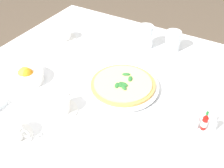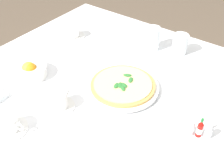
{
  "view_description": "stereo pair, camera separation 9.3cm",
  "coord_description": "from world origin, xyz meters",
  "px_view_note": "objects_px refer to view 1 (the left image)",
  "views": [
    {
      "loc": [
        0.5,
        -0.75,
        1.48
      ],
      "look_at": [
        0.04,
        0.02,
        0.74
      ],
      "focal_mm": 44.59,
      "sensor_mm": 36.0,
      "label": 1
    },
    {
      "loc": [
        0.57,
        -0.7,
        1.48
      ],
      "look_at": [
        0.04,
        0.02,
        0.74
      ],
      "focal_mm": 44.59,
      "sensor_mm": 36.0,
      "label": 2
    }
  ],
  "objects_px": {
    "pizza": "(123,84)",
    "coffee_cup_right_edge": "(13,132)",
    "pizza_plate": "(123,86)",
    "water_glass_center_back": "(145,38)",
    "citrus_bowl": "(26,76)",
    "water_glass_left_edge": "(173,42)",
    "salt_shaker": "(213,125)",
    "pepper_shaker": "(196,122)",
    "hot_sauce_bottle": "(205,122)",
    "coffee_cup_far_right": "(60,105)",
    "coffee_cup_back_corner": "(64,34)"
  },
  "relations": [
    {
      "from": "coffee_cup_back_corner",
      "to": "citrus_bowl",
      "type": "relative_size",
      "value": 0.87
    },
    {
      "from": "coffee_cup_back_corner",
      "to": "water_glass_center_back",
      "type": "xyz_separation_m",
      "value": [
        0.4,
        0.15,
        0.03
      ]
    },
    {
      "from": "pizza",
      "to": "coffee_cup_right_edge",
      "type": "bearing_deg",
      "value": -115.09
    },
    {
      "from": "water_glass_center_back",
      "to": "pepper_shaker",
      "type": "relative_size",
      "value": 2.1
    },
    {
      "from": "water_glass_center_back",
      "to": "pizza_plate",
      "type": "bearing_deg",
      "value": -79.74
    },
    {
      "from": "water_glass_left_edge",
      "to": "salt_shaker",
      "type": "bearing_deg",
      "value": -53.76
    },
    {
      "from": "water_glass_left_edge",
      "to": "pepper_shaker",
      "type": "xyz_separation_m",
      "value": [
        0.26,
        -0.45,
        -0.02
      ]
    },
    {
      "from": "citrus_bowl",
      "to": "water_glass_left_edge",
      "type": "bearing_deg",
      "value": 51.09
    },
    {
      "from": "pizza_plate",
      "to": "coffee_cup_right_edge",
      "type": "xyz_separation_m",
      "value": [
        -0.2,
        -0.42,
        0.02
      ]
    },
    {
      "from": "pizza_plate",
      "to": "coffee_cup_back_corner",
      "type": "height_order",
      "value": "coffee_cup_back_corner"
    },
    {
      "from": "citrus_bowl",
      "to": "pizza_plate",
      "type": "bearing_deg",
      "value": 23.29
    },
    {
      "from": "pepper_shaker",
      "to": "coffee_cup_right_edge",
      "type": "bearing_deg",
      "value": -145.37
    },
    {
      "from": "water_glass_center_back",
      "to": "pepper_shaker",
      "type": "height_order",
      "value": "water_glass_center_back"
    },
    {
      "from": "water_glass_left_edge",
      "to": "salt_shaker",
      "type": "distance_m",
      "value": 0.54
    },
    {
      "from": "citrus_bowl",
      "to": "hot_sauce_bottle",
      "type": "xyz_separation_m",
      "value": [
        0.74,
        0.12,
        0.01
      ]
    },
    {
      "from": "water_glass_left_edge",
      "to": "coffee_cup_right_edge",
      "type": "bearing_deg",
      "value": -107.93
    },
    {
      "from": "water_glass_left_edge",
      "to": "salt_shaker",
      "type": "relative_size",
      "value": 1.8
    },
    {
      "from": "pizza",
      "to": "coffee_cup_far_right",
      "type": "xyz_separation_m",
      "value": [
        -0.14,
        -0.24,
        0.0
      ]
    },
    {
      "from": "pizza_plate",
      "to": "pepper_shaker",
      "type": "bearing_deg",
      "value": -10.42
    },
    {
      "from": "pizza",
      "to": "coffee_cup_back_corner",
      "type": "xyz_separation_m",
      "value": [
        -0.47,
        0.2,
        0.0
      ]
    },
    {
      "from": "water_glass_left_edge",
      "to": "coffee_cup_back_corner",
      "type": "bearing_deg",
      "value": -160.08
    },
    {
      "from": "coffee_cup_far_right",
      "to": "pepper_shaker",
      "type": "height_order",
      "value": "coffee_cup_far_right"
    },
    {
      "from": "pizza",
      "to": "coffee_cup_right_edge",
      "type": "height_order",
      "value": "coffee_cup_right_edge"
    },
    {
      "from": "coffee_cup_back_corner",
      "to": "water_glass_center_back",
      "type": "distance_m",
      "value": 0.43
    },
    {
      "from": "coffee_cup_right_edge",
      "to": "hot_sauce_bottle",
      "type": "height_order",
      "value": "hot_sauce_bottle"
    },
    {
      "from": "pizza",
      "to": "salt_shaker",
      "type": "bearing_deg",
      "value": -5.97
    },
    {
      "from": "coffee_cup_right_edge",
      "to": "water_glass_center_back",
      "type": "bearing_deg",
      "value": 80.04
    },
    {
      "from": "pizza",
      "to": "water_glass_center_back",
      "type": "height_order",
      "value": "water_glass_center_back"
    },
    {
      "from": "pizza",
      "to": "water_glass_center_back",
      "type": "relative_size",
      "value": 2.27
    },
    {
      "from": "salt_shaker",
      "to": "pepper_shaker",
      "type": "relative_size",
      "value": 1.0
    },
    {
      "from": "hot_sauce_bottle",
      "to": "coffee_cup_right_edge",
      "type": "bearing_deg",
      "value": -146.03
    },
    {
      "from": "pizza",
      "to": "coffee_cup_right_edge",
      "type": "xyz_separation_m",
      "value": [
        -0.2,
        -0.42,
        0.0
      ]
    },
    {
      "from": "coffee_cup_far_right",
      "to": "hot_sauce_bottle",
      "type": "height_order",
      "value": "hot_sauce_bottle"
    },
    {
      "from": "pizza",
      "to": "salt_shaker",
      "type": "height_order",
      "value": "salt_shaker"
    },
    {
      "from": "coffee_cup_far_right",
      "to": "water_glass_center_back",
      "type": "height_order",
      "value": "water_glass_center_back"
    },
    {
      "from": "salt_shaker",
      "to": "pizza",
      "type": "bearing_deg",
      "value": 174.03
    },
    {
      "from": "coffee_cup_back_corner",
      "to": "citrus_bowl",
      "type": "height_order",
      "value": "citrus_bowl"
    },
    {
      "from": "coffee_cup_right_edge",
      "to": "water_glass_left_edge",
      "type": "height_order",
      "value": "water_glass_left_edge"
    },
    {
      "from": "pizza",
      "to": "coffee_cup_back_corner",
      "type": "height_order",
      "value": "coffee_cup_back_corner"
    },
    {
      "from": "pizza_plate",
      "to": "coffee_cup_far_right",
      "type": "xyz_separation_m",
      "value": [
        -0.14,
        -0.24,
        0.02
      ]
    },
    {
      "from": "coffee_cup_back_corner",
      "to": "water_glass_center_back",
      "type": "relative_size",
      "value": 1.1
    },
    {
      "from": "pepper_shaker",
      "to": "citrus_bowl",
      "type": "bearing_deg",
      "value": -171.57
    },
    {
      "from": "water_glass_center_back",
      "to": "citrus_bowl",
      "type": "bearing_deg",
      "value": -122.15
    },
    {
      "from": "salt_shaker",
      "to": "pizza_plate",
      "type": "bearing_deg",
      "value": 174.03
    },
    {
      "from": "water_glass_left_edge",
      "to": "citrus_bowl",
      "type": "distance_m",
      "value": 0.72
    },
    {
      "from": "pizza_plate",
      "to": "water_glass_center_back",
      "type": "relative_size",
      "value": 2.55
    },
    {
      "from": "water_glass_center_back",
      "to": "citrus_bowl",
      "type": "height_order",
      "value": "water_glass_center_back"
    },
    {
      "from": "pizza_plate",
      "to": "salt_shaker",
      "type": "relative_size",
      "value": 5.35
    },
    {
      "from": "pizza",
      "to": "pepper_shaker",
      "type": "xyz_separation_m",
      "value": [
        0.33,
        -0.06,
        0.0
      ]
    },
    {
      "from": "coffee_cup_far_right",
      "to": "pepper_shaker",
      "type": "distance_m",
      "value": 0.5
    }
  ]
}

